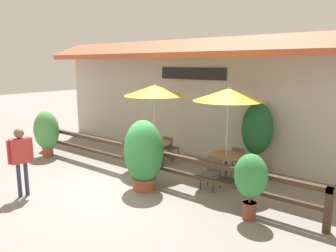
# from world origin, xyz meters

# --- Properties ---
(ground_plane) EXTENTS (60.00, 60.00, 0.00)m
(ground_plane) POSITION_xyz_m (0.00, 0.00, 0.00)
(ground_plane) COLOR gray
(building_facade) EXTENTS (14.28, 1.49, 4.23)m
(building_facade) POSITION_xyz_m (-0.00, 4.10, 2.17)
(building_facade) COLOR #BCB7A8
(building_facade) RESTS_ON ground
(patio_railing) EXTENTS (10.40, 0.14, 0.95)m
(patio_railing) POSITION_xyz_m (0.00, 1.05, 0.70)
(patio_railing) COLOR #3D2D1E
(patio_railing) RESTS_ON ground
(patio_umbrella_near) EXTENTS (1.98, 1.98, 2.70)m
(patio_umbrella_near) POSITION_xyz_m (-0.51, 2.31, 2.49)
(patio_umbrella_near) COLOR #B7B2A8
(patio_umbrella_near) RESTS_ON ground
(dining_table_near) EXTENTS (1.04, 1.04, 0.78)m
(dining_table_near) POSITION_xyz_m (-0.51, 2.31, 0.63)
(dining_table_near) COLOR olive
(dining_table_near) RESTS_ON ground
(chair_near_streetside) EXTENTS (0.43, 0.43, 0.85)m
(chair_near_streetside) POSITION_xyz_m (-0.57, 1.58, 0.47)
(chair_near_streetside) COLOR #514C47
(chair_near_streetside) RESTS_ON ground
(chair_near_wallside) EXTENTS (0.44, 0.44, 0.85)m
(chair_near_wallside) POSITION_xyz_m (-0.47, 3.05, 0.47)
(chair_near_wallside) COLOR #514C47
(chair_near_wallside) RESTS_ON ground
(patio_umbrella_middle) EXTENTS (1.98, 1.98, 2.70)m
(patio_umbrella_middle) POSITION_xyz_m (2.08, 2.45, 2.49)
(patio_umbrella_middle) COLOR #B7B2A8
(patio_umbrella_middle) RESTS_ON ground
(dining_table_middle) EXTENTS (1.04, 1.04, 0.78)m
(dining_table_middle) POSITION_xyz_m (2.08, 2.45, 0.63)
(dining_table_middle) COLOR olive
(dining_table_middle) RESTS_ON ground
(chair_middle_streetside) EXTENTS (0.44, 0.44, 0.85)m
(chair_middle_streetside) POSITION_xyz_m (2.07, 1.68, 0.47)
(chair_middle_streetside) COLOR #514C47
(chair_middle_streetside) RESTS_ON ground
(chair_middle_wallside) EXTENTS (0.43, 0.43, 0.85)m
(chair_middle_wallside) POSITION_xyz_m (2.13, 3.22, 0.47)
(chair_middle_wallside) COLOR #514C47
(chair_middle_wallside) RESTS_ON ground
(potted_plant_corner_fern) EXTENTS (0.72, 0.65, 1.47)m
(potted_plant_corner_fern) POSITION_xyz_m (3.66, 0.61, 0.94)
(potted_plant_corner_fern) COLOR brown
(potted_plant_corner_fern) RESTS_ON ground
(potted_plant_small_flowering) EXTENTS (0.95, 0.85, 1.68)m
(potted_plant_small_flowering) POSITION_xyz_m (-4.23, 0.62, 0.94)
(potted_plant_small_flowering) COLOR #9E4C33
(potted_plant_small_flowering) RESTS_ON ground
(potted_plant_entrance_palm) EXTENTS (1.10, 0.99, 1.89)m
(potted_plant_entrance_palm) POSITION_xyz_m (0.69, 0.47, 0.99)
(potted_plant_entrance_palm) COLOR #9E4C33
(potted_plant_entrance_palm) RESTS_ON ground
(potted_plant_broad_leaf) EXTENTS (0.94, 0.85, 2.21)m
(potted_plant_broad_leaf) POSITION_xyz_m (2.50, 3.55, 1.29)
(potted_plant_broad_leaf) COLOR brown
(potted_plant_broad_leaf) RESTS_ON ground
(pedestrian) EXTENTS (0.31, 0.61, 1.77)m
(pedestrian) POSITION_xyz_m (-1.40, -1.80, 1.14)
(pedestrian) COLOR #2D334C
(pedestrian) RESTS_ON ground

